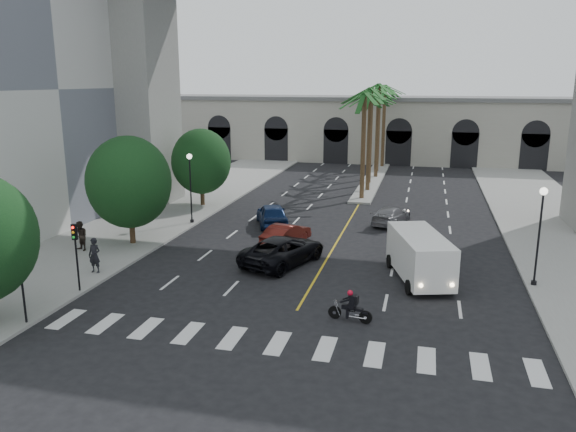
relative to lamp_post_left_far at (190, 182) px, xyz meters
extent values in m
plane|color=black|center=(11.40, -16.00, -3.22)|extent=(140.00, 140.00, 0.00)
cube|color=gray|center=(-3.60, -1.00, -3.15)|extent=(8.00, 100.00, 0.15)
cube|color=gray|center=(26.40, -1.00, -3.15)|extent=(8.00, 100.00, 0.15)
cube|color=gray|center=(11.40, 22.00, -3.12)|extent=(2.00, 24.00, 0.20)
cube|color=#B1AE9F|center=(11.40, 39.00, 0.78)|extent=(70.00, 10.00, 8.00)
cube|color=slate|center=(11.40, 39.00, 5.03)|extent=(71.00, 10.50, 0.50)
cube|color=gray|center=(-7.10, 6.00, 7.18)|extent=(5.00, 6.00, 20.80)
cylinder|color=#47331E|center=(11.40, 12.00, 1.53)|extent=(0.40, 0.40, 9.50)
cylinder|color=#47331E|center=(11.50, 16.00, 1.68)|extent=(0.40, 0.40, 9.80)
cylinder|color=#47331E|center=(11.20, 20.00, 1.43)|extent=(0.40, 0.40, 9.30)
cylinder|color=#47331E|center=(11.55, 24.00, 1.83)|extent=(0.40, 0.40, 10.10)
cylinder|color=#47331E|center=(11.30, 28.00, 1.58)|extent=(0.40, 0.40, 9.60)
cylinder|color=#47331E|center=(11.60, 32.00, 1.73)|extent=(0.40, 0.40, 9.90)
cylinder|color=#382616|center=(-1.60, -6.00, -2.00)|extent=(0.36, 0.36, 2.45)
ellipsoid|color=black|center=(-1.60, -6.00, 0.99)|extent=(5.44, 5.44, 5.98)
cylinder|color=#382616|center=(-1.60, 6.00, -2.09)|extent=(0.36, 0.36, 2.27)
ellipsoid|color=black|center=(-1.60, 6.00, 0.68)|extent=(5.04, 5.04, 5.54)
cylinder|color=black|center=(0.00, 0.00, -3.04)|extent=(0.28, 0.28, 0.36)
cylinder|color=black|center=(0.00, 0.00, -0.62)|extent=(0.11, 0.11, 5.00)
sphere|color=white|center=(0.00, 0.00, 1.93)|extent=(0.40, 0.40, 0.40)
cylinder|color=black|center=(22.80, -8.00, -3.04)|extent=(0.28, 0.28, 0.36)
cylinder|color=black|center=(22.80, -8.00, -0.62)|extent=(0.11, 0.11, 5.00)
sphere|color=white|center=(22.80, -8.00, 1.93)|extent=(0.40, 0.40, 0.40)
cylinder|color=black|center=(0.10, -18.50, -1.47)|extent=(0.10, 0.10, 3.50)
cube|color=black|center=(0.10, -18.50, 0.03)|extent=(0.25, 0.18, 0.80)
cylinder|color=black|center=(0.10, -14.50, -1.47)|extent=(0.10, 0.10, 3.50)
cube|color=black|center=(0.10, -14.50, 0.03)|extent=(0.25, 0.18, 0.80)
cylinder|color=black|center=(13.28, -14.46, -2.92)|extent=(0.61, 0.20, 0.61)
cylinder|color=black|center=(14.71, -14.69, -2.92)|extent=(0.61, 0.20, 0.61)
cube|color=silver|center=(14.05, -14.58, -2.84)|extent=(0.44, 0.34, 0.26)
cube|color=black|center=(13.90, -14.56, -2.56)|extent=(0.58, 0.31, 0.20)
cube|color=black|center=(14.34, -14.63, -2.60)|extent=(0.49, 0.31, 0.12)
cylinder|color=black|center=(13.50, -14.49, -2.33)|extent=(0.12, 0.55, 0.03)
cube|color=black|center=(14.12, -14.59, -2.21)|extent=(0.32, 0.42, 0.52)
cube|color=black|center=(14.27, -14.62, -2.16)|extent=(0.19, 0.32, 0.38)
sphere|color=red|center=(13.98, -14.57, -1.87)|extent=(0.26, 0.26, 0.26)
imported|color=silver|center=(17.10, -4.79, -2.36)|extent=(3.34, 5.42, 1.72)
imported|color=#4B140F|center=(8.24, -3.61, -2.50)|extent=(2.66, 4.65, 1.45)
imported|color=black|center=(9.03, -7.39, -2.39)|extent=(4.73, 6.60, 1.67)
imported|color=slate|center=(14.58, 3.70, -2.55)|extent=(3.09, 4.94, 1.34)
imported|color=#112450|center=(6.00, 1.05, -2.36)|extent=(3.79, 5.45, 1.72)
cube|color=white|center=(16.89, -8.31, -1.78)|extent=(3.89, 6.40, 2.22)
cube|color=black|center=(17.72, -11.02, -1.50)|extent=(2.05, 0.87, 0.95)
cylinder|color=black|center=(16.50, -10.64, -2.83)|extent=(0.53, 0.84, 0.78)
cylinder|color=black|center=(18.52, -10.02, -2.83)|extent=(0.53, 0.84, 0.78)
cylinder|color=black|center=(15.26, -6.60, -2.83)|extent=(0.53, 0.84, 0.78)
cylinder|color=black|center=(17.28, -5.98, -2.83)|extent=(0.53, 0.84, 0.78)
imported|color=black|center=(-0.66, -11.84, -2.08)|extent=(0.76, 0.53, 1.98)
imported|color=black|center=(-3.86, -8.36, -2.13)|extent=(1.12, 1.01, 1.88)
camera|label=1|loc=(16.96, -38.11, 7.39)|focal=35.00mm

